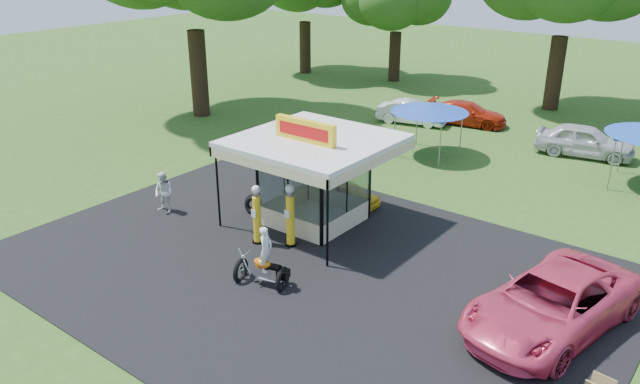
# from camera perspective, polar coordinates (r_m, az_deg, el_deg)

# --- Properties ---
(ground) EXTENTS (120.00, 120.00, 0.00)m
(ground) POSITION_cam_1_polar(r_m,az_deg,el_deg) (19.66, -5.00, -9.12)
(ground) COLOR #2F551A
(ground) RESTS_ON ground
(asphalt_apron) EXTENTS (20.00, 14.00, 0.04)m
(asphalt_apron) POSITION_cam_1_polar(r_m,az_deg,el_deg) (20.95, -1.29, -6.84)
(asphalt_apron) COLOR black
(asphalt_apron) RESTS_ON ground
(gas_station_kiosk) EXTENTS (5.40, 5.40, 4.18)m
(gas_station_kiosk) POSITION_cam_1_polar(r_m,az_deg,el_deg) (23.45, -0.54, 1.23)
(gas_station_kiosk) COLOR white
(gas_station_kiosk) RESTS_ON ground
(gas_pump_left) EXTENTS (0.42, 0.42, 2.23)m
(gas_pump_left) POSITION_cam_1_polar(r_m,az_deg,el_deg) (22.16, -5.78, -2.20)
(gas_pump_left) COLOR black
(gas_pump_left) RESTS_ON ground
(gas_pump_right) EXTENTS (0.44, 0.44, 2.36)m
(gas_pump_right) POSITION_cam_1_polar(r_m,az_deg,el_deg) (21.86, -2.73, -2.28)
(gas_pump_right) COLOR black
(gas_pump_right) RESTS_ON ground
(motorcycle) EXTENTS (1.86, 1.23, 2.11)m
(motorcycle) POSITION_cam_1_polar(r_m,az_deg,el_deg) (19.63, -5.11, -6.40)
(motorcycle) COLOR black
(motorcycle) RESTS_ON ground
(spare_tires) EXTENTS (0.95, 0.68, 0.77)m
(spare_tires) POSITION_cam_1_polar(r_m,az_deg,el_deg) (24.88, -6.14, -1.13)
(spare_tires) COLOR black
(spare_tires) RESTS_ON ground
(kiosk_car) EXTENTS (2.82, 1.13, 0.96)m
(kiosk_car) POSITION_cam_1_polar(r_m,az_deg,el_deg) (25.58, 2.53, -0.09)
(kiosk_car) COLOR yellow
(kiosk_car) RESTS_ON ground
(pink_sedan) EXTENTS (3.96, 6.48, 1.68)m
(pink_sedan) POSITION_cam_1_polar(r_m,az_deg,el_deg) (18.66, 20.45, -9.47)
(pink_sedan) COLOR #DC3B61
(pink_sedan) RESTS_ON ground
(spectator_west) EXTENTS (0.90, 0.74, 1.69)m
(spectator_west) POSITION_cam_1_polar(r_m,az_deg,el_deg) (25.38, -14.10, -0.07)
(spectator_west) COLOR white
(spectator_west) RESTS_ON ground
(bg_car_a) EXTENTS (4.28, 2.30, 1.34)m
(bg_car_a) POSITION_cam_1_polar(r_m,az_deg,el_deg) (37.19, 8.43, 7.21)
(bg_car_a) COLOR white
(bg_car_a) RESTS_ON ground
(bg_car_b) EXTENTS (4.81, 2.63, 1.32)m
(bg_car_b) POSITION_cam_1_polar(r_m,az_deg,el_deg) (37.64, 13.30, 7.02)
(bg_car_b) COLOR red
(bg_car_b) RESTS_ON ground
(bg_car_c) EXTENTS (4.94, 2.69, 1.59)m
(bg_car_c) POSITION_cam_1_polar(r_m,az_deg,el_deg) (33.83, 23.04, 4.34)
(bg_car_c) COLOR silver
(bg_car_c) RESTS_ON ground
(tent_west) EXTENTS (3.83, 3.83, 2.68)m
(tent_west) POSITION_cam_1_polar(r_m,az_deg,el_deg) (31.32, 10.01, 7.58)
(tent_west) COLOR gray
(tent_west) RESTS_ON ground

